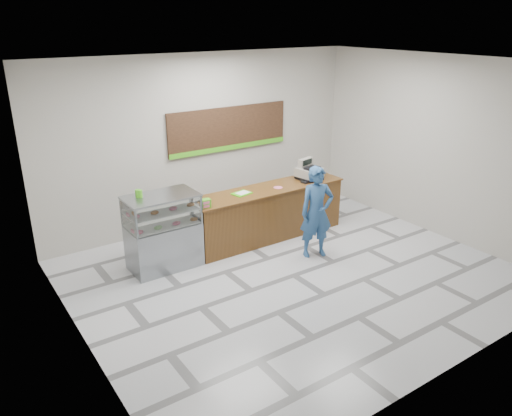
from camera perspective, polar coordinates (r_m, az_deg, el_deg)
floor at (r=8.62m, az=4.38°, el=-7.68°), size 7.00×7.00×0.00m
back_wall at (r=10.34m, az=-5.83°, el=7.62°), size 7.00×0.00×7.00m
ceiling at (r=7.58m, az=5.13°, el=16.18°), size 7.00×7.00×0.00m
sales_counter at (r=9.81m, az=1.35°, el=-0.57°), size 3.26×0.76×1.03m
display_case at (r=8.74m, az=-10.57°, el=-2.63°), size 1.22×0.72×1.33m
menu_board at (r=10.53m, az=-3.11°, el=8.97°), size 2.80×0.06×0.90m
cash_register at (r=10.20m, az=6.06°, el=4.13°), size 0.52×0.53×0.41m
card_terminal at (r=9.98m, az=5.52°, el=2.95°), size 0.08×0.15×0.04m
serving_tray at (r=9.33m, az=-1.63°, el=1.69°), size 0.39×0.31×0.02m
napkin_box at (r=9.02m, az=-7.04°, el=1.20°), size 0.18×0.18×0.13m
straw_cup at (r=8.98m, az=-6.92°, el=1.12°), size 0.09×0.09×0.13m
promo_box at (r=8.68m, az=-5.80°, el=0.52°), size 0.18×0.13×0.15m
donut_decal at (r=9.68m, az=2.54°, el=2.35°), size 0.18×0.18×0.00m
green_cup_left at (r=8.48m, az=-13.36°, el=1.63°), size 0.08×0.08×0.13m
green_cup_right at (r=8.47m, az=-13.12°, el=1.60°), size 0.08×0.08×0.13m
customer at (r=9.02m, az=6.95°, el=-0.47°), size 0.71×0.58×1.69m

